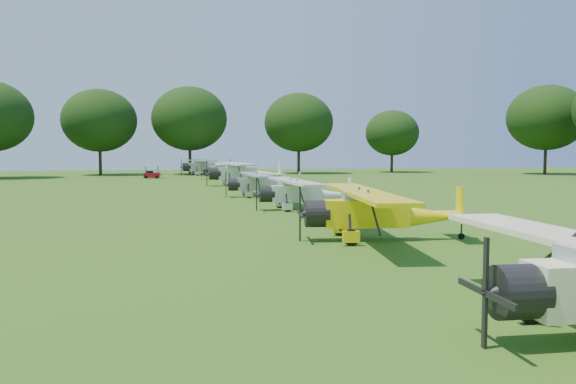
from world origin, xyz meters
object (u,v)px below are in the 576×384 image
object	(u,v)px
aircraft_6	(227,169)
aircraft_7	(205,165)
aircraft_5	(243,171)
golf_cart	(152,174)
aircraft_4	(262,182)
aircraft_2	(379,209)
aircraft_3	(303,191)

from	to	relation	value
aircraft_6	aircraft_7	size ratio (longest dim) A/B	0.87
aircraft_7	aircraft_5	bearing A→B (deg)	-95.59
aircraft_5	golf_cart	distance (m)	19.91
aircraft_5	golf_cart	xyz separation A→B (m)	(-8.87, 17.80, -0.85)
aircraft_4	aircraft_5	distance (m)	13.90
aircraft_2	golf_cart	size ratio (longest dim) A/B	4.97
aircraft_7	golf_cart	bearing A→B (deg)	-139.22
aircraft_6	aircraft_4	bearing A→B (deg)	-84.26
aircraft_4	aircraft_6	world-z (taller)	aircraft_6
aircraft_3	aircraft_5	bearing A→B (deg)	90.45
aircraft_6	aircraft_7	distance (m)	13.46
aircraft_2	aircraft_3	world-z (taller)	aircraft_2
aircraft_2	golf_cart	xyz separation A→B (m)	(-8.87, 52.43, -0.60)
aircraft_6	aircraft_3	bearing A→B (deg)	-83.05
aircraft_7	golf_cart	world-z (taller)	aircraft_7
golf_cart	aircraft_2	bearing A→B (deg)	-74.39
aircraft_4	aircraft_6	xyz separation A→B (m)	(0.51, 26.93, 0.14)
aircraft_6	golf_cart	distance (m)	10.04
aircraft_2	aircraft_3	xyz separation A→B (m)	(0.03, 11.23, -0.10)
aircraft_5	aircraft_7	distance (m)	26.46
aircraft_2	aircraft_5	size ratio (longest dim) A/B	0.82
aircraft_6	golf_cart	bearing A→B (deg)	158.44
aircraft_7	aircraft_2	bearing A→B (deg)	-97.54
aircraft_5	aircraft_6	size ratio (longest dim) A/B	1.16
aircraft_2	aircraft_4	bearing A→B (deg)	100.06
aircraft_5	aircraft_7	bearing A→B (deg)	90.89
aircraft_4	aircraft_6	bearing A→B (deg)	90.05
golf_cart	aircraft_4	bearing A→B (deg)	-69.31
aircraft_2	aircraft_3	bearing A→B (deg)	98.35
aircraft_4	aircraft_7	distance (m)	40.32
aircraft_2	aircraft_7	size ratio (longest dim) A/B	0.83
aircraft_4	aircraft_6	size ratio (longest dim) A/B	0.87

